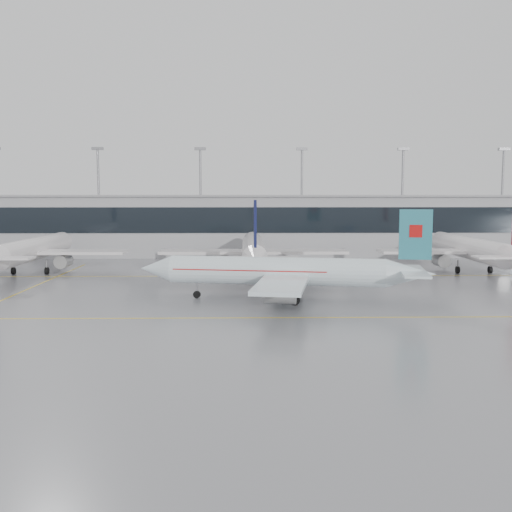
{
  "coord_description": "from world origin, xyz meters",
  "views": [
    {
      "loc": [
        -1.27,
        -56.5,
        12.31
      ],
      "look_at": [
        0.0,
        12.0,
        5.0
      ],
      "focal_mm": 40.0,
      "sensor_mm": 36.0,
      "label": 1
    }
  ],
  "objects": [
    {
      "name": "ground",
      "position": [
        0.0,
        0.0,
        0.0
      ],
      "size": [
        320.0,
        320.0,
        0.0
      ],
      "primitive_type": "plane",
      "color": "gray",
      "rests_on": "ground"
    },
    {
      "name": "taxi_line_main",
      "position": [
        0.0,
        0.0,
        0.01
      ],
      "size": [
        120.0,
        0.25,
        0.01
      ],
      "primitive_type": "cube",
      "color": "gold",
      "rests_on": "ground"
    },
    {
      "name": "taxi_line_north",
      "position": [
        0.0,
        30.0,
        0.01
      ],
      "size": [
        120.0,
        0.25,
        0.01
      ],
      "primitive_type": "cube",
      "color": "gold",
      "rests_on": "ground"
    },
    {
      "name": "taxi_line_cross",
      "position": [
        -30.0,
        15.0,
        0.01
      ],
      "size": [
        0.25,
        60.0,
        0.01
      ],
      "primitive_type": "cube",
      "color": "gold",
      "rests_on": "ground"
    },
    {
      "name": "terminal",
      "position": [
        0.0,
        62.0,
        6.0
      ],
      "size": [
        180.0,
        15.0,
        12.0
      ],
      "primitive_type": "cube",
      "color": "#99999D",
      "rests_on": "ground"
    },
    {
      "name": "terminal_glass",
      "position": [
        0.0,
        54.45,
        7.5
      ],
      "size": [
        180.0,
        0.2,
        5.0
      ],
      "primitive_type": "cube",
      "color": "black",
      "rests_on": "ground"
    },
    {
      "name": "terminal_roof",
      "position": [
        0.0,
        62.0,
        12.2
      ],
      "size": [
        182.0,
        16.0,
        0.4
      ],
      "primitive_type": "cube",
      "color": "gray",
      "rests_on": "ground"
    },
    {
      "name": "light_masts",
      "position": [
        0.0,
        68.0,
        13.34
      ],
      "size": [
        156.4,
        1.0,
        22.6
      ],
      "color": "gray",
      "rests_on": "ground"
    },
    {
      "name": "air_canada_jet",
      "position": [
        3.56,
        9.31,
        3.38
      ],
      "size": [
        34.74,
        27.63,
        10.74
      ],
      "rotation": [
        0.0,
        0.0,
        2.97
      ],
      "color": "silver",
      "rests_on": "ground"
    },
    {
      "name": "parked_jet_b",
      "position": [
        -35.0,
        33.69,
        3.71
      ],
      "size": [
        29.64,
        36.96,
        11.72
      ],
      "rotation": [
        0.0,
        0.0,
        1.57
      ],
      "color": "silver",
      "rests_on": "ground"
    },
    {
      "name": "parked_jet_c",
      "position": [
        -0.0,
        33.69,
        3.71
      ],
      "size": [
        29.64,
        36.96,
        11.72
      ],
      "rotation": [
        0.0,
        0.0,
        1.57
      ],
      "color": "silver",
      "rests_on": "ground"
    },
    {
      "name": "parked_jet_d",
      "position": [
        35.0,
        33.69,
        3.71
      ],
      "size": [
        29.64,
        36.96,
        11.72
      ],
      "rotation": [
        0.0,
        0.0,
        1.57
      ],
      "color": "silver",
      "rests_on": "ground"
    }
  ]
}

